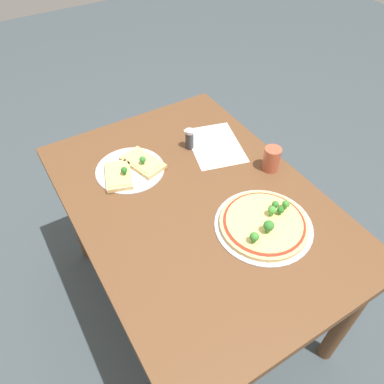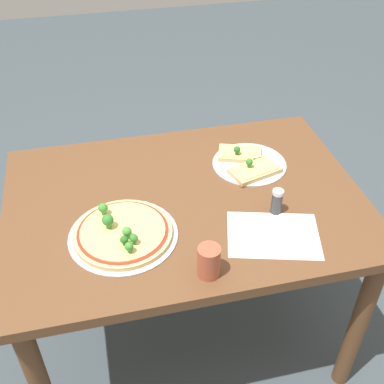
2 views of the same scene
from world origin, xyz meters
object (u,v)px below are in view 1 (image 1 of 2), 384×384
at_px(dining_table, 196,217).
at_px(pizza_tray_slice, 131,169).
at_px(condiment_shaker, 190,139).
at_px(drinking_cup, 272,159).
at_px(pizza_tray_whole, 264,223).

bearing_deg(dining_table, pizza_tray_slice, -152.98).
bearing_deg(condiment_shaker, drinking_cup, 36.39).
xyz_separation_m(dining_table, pizza_tray_slice, (-0.26, -0.13, 0.11)).
height_order(dining_table, condiment_shaker, condiment_shaker).
relative_size(pizza_tray_whole, pizza_tray_slice, 1.24).
height_order(pizza_tray_slice, drinking_cup, drinking_cup).
bearing_deg(condiment_shaker, pizza_tray_slice, -88.92).
bearing_deg(condiment_shaker, pizza_tray_whole, -0.14).
bearing_deg(pizza_tray_slice, drinking_cup, 60.16).
height_order(pizza_tray_whole, drinking_cup, drinking_cup).
distance_m(dining_table, pizza_tray_slice, 0.31).
bearing_deg(pizza_tray_whole, dining_table, -149.25).
bearing_deg(dining_table, pizza_tray_whole, 30.75).
relative_size(pizza_tray_whole, condiment_shaker, 3.78).
distance_m(pizza_tray_whole, pizza_tray_slice, 0.54).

